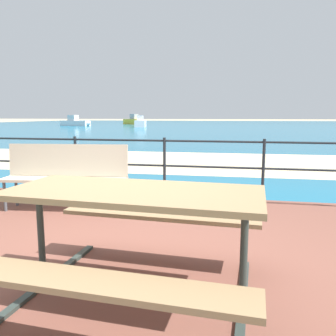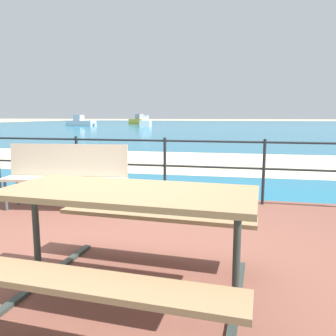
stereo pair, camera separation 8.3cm
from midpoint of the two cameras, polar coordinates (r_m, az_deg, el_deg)
name	(u,v)px [view 1 (the left image)]	position (r m, az deg, el deg)	size (l,w,h in m)	color
ground_plane	(111,268)	(3.23, -10.36, -16.20)	(240.00, 240.00, 0.00)	tan
patio_paving	(110,265)	(3.22, -10.37, -15.72)	(6.40, 5.20, 0.06)	brown
sea_water	(227,126)	(42.75, 9.85, 6.86)	(90.00, 90.00, 0.01)	#196B8E
beach_strip	(198,162)	(10.08, 4.85, 1.07)	(54.00, 4.79, 0.01)	beige
picnic_table	(134,218)	(2.39, -6.71, -8.26)	(1.82, 1.62, 0.80)	#8C704C
park_bench	(66,171)	(4.97, -17.19, -0.46)	(1.75, 0.59, 0.90)	#BCAD93
railing_fence	(165,160)	(5.24, -1.04, 1.35)	(5.94, 0.04, 0.96)	#1E2328
boat_near	(75,122)	(46.44, -15.31, 7.40)	(5.11, 2.58, 1.39)	silver
boat_mid	(133,121)	(52.81, -5.96, 7.85)	(3.92, 3.52, 1.53)	yellow
boat_far	(141,123)	(40.05, -4.66, 7.50)	(1.62, 3.45, 1.35)	silver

